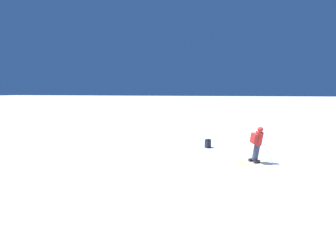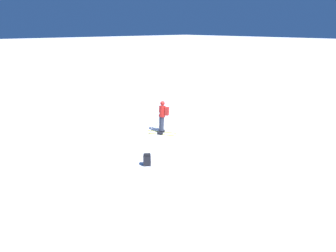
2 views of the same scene
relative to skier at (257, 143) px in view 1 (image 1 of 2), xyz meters
name	(u,v)px [view 1 (image 1 of 2)]	position (x,y,z in m)	size (l,w,h in m)	color
ground_plane	(255,164)	(-0.19, 0.08, -0.94)	(300.00, 300.00, 0.00)	white
skier	(257,143)	(0.00, 0.00, 0.00)	(1.47, 1.61, 1.72)	yellow
spare_backpack	(208,144)	(2.81, 2.36, -0.70)	(0.37, 0.36, 0.50)	black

